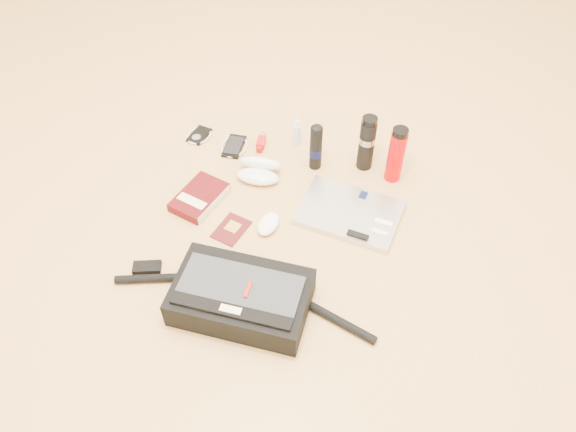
{
  "coord_description": "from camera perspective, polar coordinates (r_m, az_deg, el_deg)",
  "views": [
    {
      "loc": [
        0.29,
        -1.17,
        1.49
      ],
      "look_at": [
        0.03,
        0.06,
        0.06
      ],
      "focal_mm": 35.0,
      "sensor_mm": 36.0,
      "label": 1
    }
  ],
  "objects": [
    {
      "name": "laptop",
      "position": [
        1.99,
        6.29,
        0.31
      ],
      "size": [
        0.39,
        0.31,
        0.03
      ],
      "rotation": [
        0.0,
        0.0,
        -0.2
      ],
      "color": "#B9B9BC",
      "rests_on": "ground"
    },
    {
      "name": "book",
      "position": [
        2.04,
        -8.98,
        1.86
      ],
      "size": [
        0.19,
        0.23,
        0.04
      ],
      "rotation": [
        0.0,
        0.0,
        -0.33
      ],
      "color": "#41080A",
      "rests_on": "ground"
    },
    {
      "name": "sunglasses_case",
      "position": [
        2.1,
        -2.97,
        4.67
      ],
      "size": [
        0.16,
        0.13,
        0.09
      ],
      "rotation": [
        0.0,
        0.0,
        0.01
      ],
      "color": "white",
      "rests_on": "ground"
    },
    {
      "name": "inhaler",
      "position": [
        2.25,
        -2.74,
        7.53
      ],
      "size": [
        0.03,
        0.11,
        0.03
      ],
      "rotation": [
        0.0,
        0.0,
        0.07
      ],
      "color": "#A91611",
      "rests_on": "ground"
    },
    {
      "name": "ipod",
      "position": [
        2.32,
        -9.01,
        8.11
      ],
      "size": [
        0.11,
        0.12,
        0.01
      ],
      "rotation": [
        0.0,
        0.0,
        -0.24
      ],
      "color": "black",
      "rests_on": "ground"
    },
    {
      "name": "messenger_bag",
      "position": [
        1.72,
        -4.85,
        -8.18
      ],
      "size": [
        0.84,
        0.28,
        0.12
      ],
      "rotation": [
        0.0,
        0.0,
        -0.06
      ],
      "color": "black",
      "rests_on": "ground"
    },
    {
      "name": "passport",
      "position": [
        1.95,
        -5.78,
        -1.34
      ],
      "size": [
        0.13,
        0.15,
        0.01
      ],
      "rotation": [
        0.0,
        0.0,
        -0.31
      ],
      "color": "#480E11",
      "rests_on": "ground"
    },
    {
      "name": "mouse",
      "position": [
        1.94,
        -2.0,
        -0.78
      ],
      "size": [
        0.09,
        0.12,
        0.04
      ],
      "rotation": [
        0.0,
        0.0,
        -0.19
      ],
      "color": "white",
      "rests_on": "ground"
    },
    {
      "name": "ground",
      "position": [
        1.92,
        -1.33,
        -2.39
      ],
      "size": [
        4.0,
        4.0,
        0.0
      ],
      "primitive_type": "plane",
      "color": "tan",
      "rests_on": "ground"
    },
    {
      "name": "aerosol_can",
      "position": [
        2.1,
        2.85,
        7.04
      ],
      "size": [
        0.06,
        0.06,
        0.2
      ],
      "rotation": [
        0.0,
        0.0,
        -0.34
      ],
      "color": "black",
      "rests_on": "ground"
    },
    {
      "name": "spray_bottle",
      "position": [
        2.23,
        0.91,
        8.37
      ],
      "size": [
        0.03,
        0.03,
        0.12
      ],
      "rotation": [
        0.0,
        0.0,
        -0.06
      ],
      "color": "#A0C9DE",
      "rests_on": "ground"
    },
    {
      "name": "phone",
      "position": [
        2.25,
        -5.49,
        7.07
      ],
      "size": [
        0.1,
        0.13,
        0.01
      ],
      "rotation": [
        0.0,
        0.0,
        -0.01
      ],
      "color": "black",
      "rests_on": "ground"
    },
    {
      "name": "thermos_red",
      "position": [
        2.08,
        10.93,
        6.13
      ],
      "size": [
        0.07,
        0.07,
        0.23
      ],
      "rotation": [
        0.0,
        0.0,
        0.16
      ],
      "color": "#BF0205",
      "rests_on": "ground"
    },
    {
      "name": "thermos_black",
      "position": [
        2.11,
        8.01,
        7.38
      ],
      "size": [
        0.07,
        0.07,
        0.23
      ],
      "rotation": [
        0.0,
        0.0,
        -0.22
      ],
      "color": "black",
      "rests_on": "ground"
    }
  ]
}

